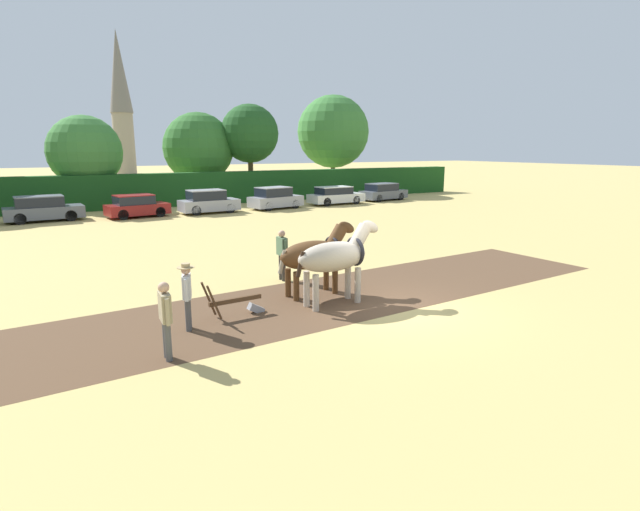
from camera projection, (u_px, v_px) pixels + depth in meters
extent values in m
plane|color=tan|center=(394.00, 308.00, 14.07)|extent=(240.00, 240.00, 0.00)
cube|color=brown|center=(171.00, 329.00, 12.45)|extent=(30.30, 6.35, 0.01)
cube|color=#194719|center=(165.00, 190.00, 38.03)|extent=(55.43, 1.22, 2.53)
cylinder|color=#4C3823|center=(89.00, 190.00, 36.99)|extent=(0.44, 0.44, 2.68)
sphere|color=#387533|center=(85.00, 152.00, 36.40)|extent=(5.26, 5.26, 5.26)
cylinder|color=#4C3823|center=(200.00, 184.00, 42.95)|extent=(0.44, 0.44, 2.79)
sphere|color=#2D6628|center=(198.00, 148.00, 42.31)|extent=(5.91, 5.91, 5.91)
cylinder|color=#4C3823|center=(251.00, 175.00, 43.42)|extent=(0.44, 0.44, 4.25)
sphere|color=#1E4C1E|center=(250.00, 134.00, 42.68)|extent=(4.95, 4.95, 4.95)
cylinder|color=#423323|center=(333.00, 172.00, 49.87)|extent=(0.44, 0.44, 4.03)
sphere|color=#387533|center=(333.00, 132.00, 49.03)|extent=(7.03, 7.03, 7.03)
cylinder|color=gray|center=(125.00, 146.00, 72.00)|extent=(2.88, 2.88, 9.25)
cone|color=slate|center=(118.00, 71.00, 69.82)|extent=(3.16, 3.16, 11.30)
ellipsoid|color=#B2A38E|center=(333.00, 257.00, 14.09)|extent=(2.28, 1.03, 0.84)
cylinder|color=#B2A38E|center=(348.00, 282.00, 14.87)|extent=(0.18, 0.18, 1.03)
cylinder|color=#B2A38E|center=(358.00, 285.00, 14.47)|extent=(0.18, 0.18, 1.03)
cylinder|color=#B2A38E|center=(307.00, 289.00, 14.10)|extent=(0.18, 0.18, 1.03)
cylinder|color=#B2A38E|center=(316.00, 293.00, 13.70)|extent=(0.18, 0.18, 1.03)
cylinder|color=#B2A38E|center=(359.00, 237.00, 14.50)|extent=(0.78, 0.45, 0.85)
ellipsoid|color=#B2A38E|center=(370.00, 227.00, 14.65)|extent=(0.69, 0.30, 0.54)
cube|color=black|center=(364.00, 231.00, 14.55)|extent=(0.40, 0.11, 0.53)
cylinder|color=black|center=(301.00, 264.00, 13.55)|extent=(0.30, 0.14, 0.71)
torus|color=black|center=(355.00, 251.00, 14.49)|extent=(0.17, 0.87, 0.86)
ellipsoid|color=#513319|center=(312.00, 255.00, 15.04)|extent=(2.19, 1.04, 0.85)
cylinder|color=#513319|center=(326.00, 276.00, 15.79)|extent=(0.18, 0.18, 0.88)
cylinder|color=#513319|center=(335.00, 280.00, 15.38)|extent=(0.18, 0.18, 0.88)
cylinder|color=#513319|center=(288.00, 283.00, 15.05)|extent=(0.18, 0.18, 0.88)
cylinder|color=#513319|center=(296.00, 286.00, 14.64)|extent=(0.18, 0.18, 0.88)
cylinder|color=#513319|center=(336.00, 237.00, 15.43)|extent=(0.78, 0.45, 0.83)
ellipsoid|color=#513319|center=(346.00, 227.00, 15.57)|extent=(0.69, 0.30, 0.54)
cube|color=gray|center=(341.00, 231.00, 15.48)|extent=(0.39, 0.10, 0.52)
cylinder|color=gray|center=(282.00, 262.00, 14.52)|extent=(0.30, 0.14, 0.71)
torus|color=black|center=(332.00, 250.00, 15.42)|extent=(0.17, 0.88, 0.87)
cube|color=#4C331E|center=(235.00, 300.00, 13.29)|extent=(1.49, 0.20, 0.12)
cube|color=#939399|center=(256.00, 309.00, 13.68)|extent=(0.49, 0.23, 0.39)
cylinder|color=#4C331E|center=(209.00, 299.00, 13.08)|extent=(0.40, 0.09, 0.96)
cylinder|color=#4C331E|center=(214.00, 303.00, 12.75)|extent=(0.40, 0.09, 0.96)
cylinder|color=#4C4C4C|center=(188.00, 312.00, 12.42)|extent=(0.14, 0.14, 0.82)
cylinder|color=#4C4C4C|center=(188.00, 315.00, 12.21)|extent=(0.14, 0.14, 0.82)
cube|color=silver|center=(187.00, 286.00, 12.17)|extent=(0.33, 0.52, 0.58)
sphere|color=tan|center=(186.00, 270.00, 12.08)|extent=(0.22, 0.22, 0.22)
cylinder|color=silver|center=(187.00, 284.00, 12.44)|extent=(0.09, 0.09, 0.55)
cylinder|color=silver|center=(186.00, 290.00, 11.90)|extent=(0.09, 0.09, 0.55)
cylinder|color=tan|center=(186.00, 267.00, 12.07)|extent=(0.42, 0.42, 0.02)
cylinder|color=tan|center=(185.00, 265.00, 12.06)|extent=(0.21, 0.21, 0.10)
cylinder|color=#38332D|center=(281.00, 267.00, 17.03)|extent=(0.14, 0.14, 0.87)
cylinder|color=#38332D|center=(284.00, 268.00, 16.83)|extent=(0.14, 0.14, 0.87)
cube|color=#4C6B4C|center=(282.00, 246.00, 16.77)|extent=(0.20, 0.51, 0.62)
sphere|color=tan|center=(282.00, 234.00, 16.68)|extent=(0.24, 0.24, 0.24)
cylinder|color=#4C6B4C|center=(278.00, 245.00, 17.03)|extent=(0.09, 0.09, 0.58)
cylinder|color=#4C6B4C|center=(286.00, 249.00, 16.52)|extent=(0.09, 0.09, 0.58)
cylinder|color=#4C4C4C|center=(166.00, 338.00, 10.67)|extent=(0.14, 0.14, 0.86)
cylinder|color=#4C4C4C|center=(168.00, 342.00, 10.48)|extent=(0.14, 0.14, 0.86)
cube|color=tan|center=(165.00, 307.00, 10.42)|extent=(0.22, 0.51, 0.61)
sphere|color=tan|center=(164.00, 287.00, 10.33)|extent=(0.23, 0.23, 0.23)
cylinder|color=tan|center=(162.00, 304.00, 10.68)|extent=(0.09, 0.09, 0.57)
cylinder|color=tan|center=(168.00, 312.00, 10.17)|extent=(0.09, 0.09, 0.57)
cube|color=#565B66|center=(44.00, 212.00, 30.49)|extent=(4.49, 2.07, 0.72)
cube|color=black|center=(39.00, 202.00, 30.23)|extent=(2.73, 1.77, 0.60)
cube|color=#565B66|center=(38.00, 196.00, 30.16)|extent=(2.73, 1.77, 0.06)
cylinder|color=black|center=(68.00, 213.00, 31.89)|extent=(0.69, 0.27, 0.68)
cylinder|color=black|center=(71.00, 216.00, 30.63)|extent=(0.69, 0.27, 0.68)
cylinder|color=black|center=(19.00, 216.00, 30.43)|extent=(0.69, 0.27, 0.68)
cylinder|color=black|center=(20.00, 219.00, 29.17)|extent=(0.69, 0.27, 0.68)
cube|color=maroon|center=(138.00, 209.00, 32.33)|extent=(4.04, 2.33, 0.67)
cube|color=black|center=(134.00, 200.00, 32.08)|extent=(2.50, 1.92, 0.55)
cube|color=maroon|center=(134.00, 195.00, 32.02)|extent=(2.50, 1.92, 0.06)
cylinder|color=black|center=(152.00, 210.00, 33.68)|extent=(0.69, 0.32, 0.66)
cylinder|color=black|center=(160.00, 212.00, 32.47)|extent=(0.69, 0.32, 0.66)
cylinder|color=black|center=(115.00, 212.00, 32.26)|extent=(0.69, 0.32, 0.66)
cylinder|color=black|center=(123.00, 215.00, 31.06)|extent=(0.69, 0.32, 0.66)
cube|color=#9E9EA8|center=(209.00, 205.00, 34.34)|extent=(4.03, 2.00, 0.74)
cube|color=black|center=(206.00, 195.00, 34.10)|extent=(2.45, 1.74, 0.62)
cube|color=#9E9EA8|center=(206.00, 190.00, 34.02)|extent=(2.45, 1.74, 0.06)
cylinder|color=black|center=(222.00, 206.00, 35.68)|extent=(0.68, 0.26, 0.67)
cylinder|color=black|center=(230.00, 208.00, 34.38)|extent=(0.68, 0.26, 0.67)
cylinder|color=black|center=(188.00, 208.00, 34.40)|extent=(0.68, 0.26, 0.67)
cylinder|color=black|center=(196.00, 211.00, 33.10)|extent=(0.68, 0.26, 0.67)
cube|color=#9E9EA8|center=(276.00, 201.00, 36.78)|extent=(4.19, 2.49, 0.74)
cube|color=black|center=(273.00, 192.00, 36.51)|extent=(2.62, 2.01, 0.62)
cube|color=#9E9EA8|center=(273.00, 187.00, 36.44)|extent=(2.62, 2.01, 0.06)
cylinder|color=black|center=(283.00, 202.00, 38.17)|extent=(0.69, 0.34, 0.65)
cylinder|color=black|center=(295.00, 204.00, 37.03)|extent=(0.69, 0.34, 0.65)
cylinder|color=black|center=(256.00, 205.00, 36.63)|extent=(0.69, 0.34, 0.65)
cylinder|color=black|center=(268.00, 206.00, 35.49)|extent=(0.69, 0.34, 0.65)
cube|color=silver|center=(336.00, 198.00, 39.67)|extent=(4.55, 1.97, 0.65)
cube|color=black|center=(334.00, 191.00, 39.43)|extent=(2.76, 1.71, 0.52)
cube|color=silver|center=(334.00, 187.00, 39.37)|extent=(2.76, 1.71, 0.06)
cylinder|color=black|center=(345.00, 198.00, 41.06)|extent=(0.68, 0.25, 0.67)
cylinder|color=black|center=(356.00, 200.00, 39.78)|extent=(0.68, 0.25, 0.67)
cylinder|color=black|center=(316.00, 200.00, 39.63)|extent=(0.68, 0.25, 0.67)
cylinder|color=black|center=(327.00, 202.00, 38.35)|extent=(0.68, 0.25, 0.67)
cube|color=#565B66|center=(383.00, 194.00, 42.70)|extent=(4.48, 2.40, 0.67)
cube|color=black|center=(382.00, 187.00, 42.44)|extent=(2.77, 1.95, 0.55)
cube|color=#565B66|center=(382.00, 184.00, 42.37)|extent=(2.77, 1.95, 0.06)
cylinder|color=black|center=(388.00, 195.00, 44.12)|extent=(0.66, 0.32, 0.64)
cylinder|color=black|center=(401.00, 196.00, 42.95)|extent=(0.66, 0.32, 0.64)
cylinder|color=black|center=(366.00, 197.00, 42.52)|extent=(0.66, 0.32, 0.64)
cylinder|color=black|center=(379.00, 198.00, 41.35)|extent=(0.66, 0.32, 0.64)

